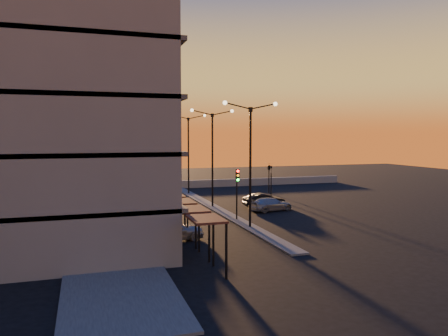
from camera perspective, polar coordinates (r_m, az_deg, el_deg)
ground at (r=33.33m, az=3.42°, el=-7.82°), size 120.00×120.00×0.00m
sidewalk_west at (r=35.05m, az=-15.43°, el=-7.27°), size 5.00×40.00×0.12m
median at (r=42.62m, az=-1.51°, el=-5.07°), size 1.20×36.00×0.12m
parapet at (r=58.39m, az=-4.09°, el=-2.10°), size 44.00×0.50×1.00m
building at (r=30.83m, az=-22.22°, el=13.16°), size 14.35×17.08×25.00m
streetlamp_near at (r=32.62m, az=3.46°, el=1.83°), size 4.32×0.32×9.51m
streetlamp_mid at (r=42.08m, az=-1.53°, el=2.38°), size 4.32×0.32×9.51m
streetlamp_far at (r=51.74m, az=-4.67°, el=2.73°), size 4.32×0.32×9.51m
traffic_light_main at (r=35.52m, az=1.75°, el=-2.35°), size 0.28×0.44×4.25m
signal_east_a at (r=48.87m, az=6.17°, el=-1.68°), size 0.13×0.16×3.60m
signal_east_b at (r=53.01m, az=5.89°, el=0.06°), size 0.42×1.99×3.60m
car_hatchback at (r=29.39m, az=-7.02°, el=-7.99°), size 4.59×2.23×1.51m
car_sedan at (r=42.79m, az=5.24°, el=-4.22°), size 4.12×1.55×1.34m
car_wagon at (r=40.76m, az=6.14°, el=-4.73°), size 4.54×2.61×1.24m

